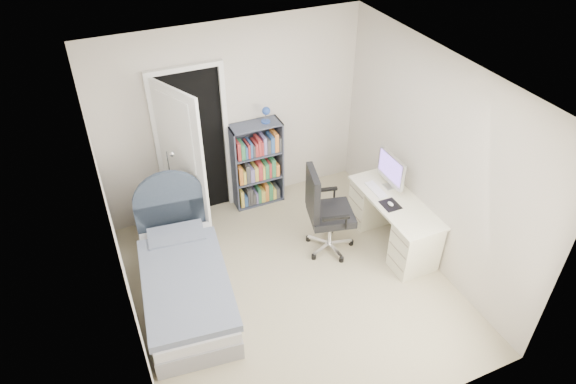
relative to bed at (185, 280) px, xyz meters
name	(u,v)px	position (x,y,z in m)	size (l,w,h in m)	color
room_shell	(292,199)	(1.13, -0.33, 0.99)	(3.50, 3.70, 2.60)	gray
door	(186,156)	(0.43, 1.21, 0.78)	(0.92, 0.76, 2.06)	black
bed	(185,280)	(0.00, 0.00, 0.00)	(1.07, 1.93, 1.14)	gray
nightstand	(154,207)	(-0.05, 1.29, 0.09)	(0.36, 0.36, 0.53)	tan
floor_lamp	(176,203)	(0.20, 1.05, 0.26)	(0.18, 0.18, 1.26)	silver
bookcase	(257,167)	(1.36, 1.33, 0.30)	(0.67, 0.29, 1.42)	#3E4455
desk	(393,219)	(2.56, -0.14, 0.10)	(0.54, 1.35, 1.11)	beige
office_chair	(324,208)	(1.72, 0.10, 0.37)	(0.63, 0.65, 1.15)	silver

